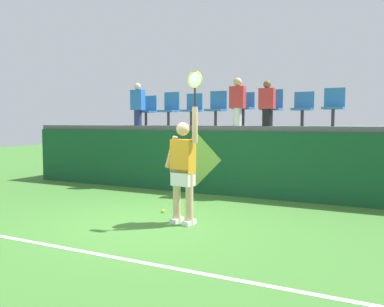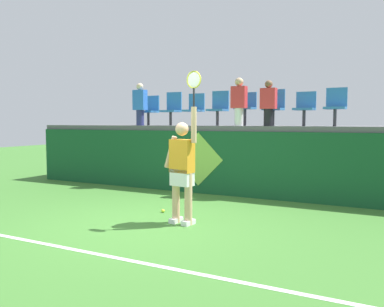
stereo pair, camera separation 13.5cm
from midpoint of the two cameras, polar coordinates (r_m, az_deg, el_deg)
name	(u,v)px [view 2 (the right image)]	position (r m, az deg, el deg)	size (l,w,h in m)	color
ground_plane	(150,224)	(6.87, -5.44, -9.87)	(40.00, 40.00, 0.00)	#3D752D
court_back_wall	(223,163)	(9.42, 4.78, -1.35)	(11.24, 0.20, 1.49)	#144C28
spectator_platform	(243,128)	(10.57, 7.51, 3.62)	(11.24, 2.66, 0.12)	#56565B
court_baseline_stripe	(82,251)	(5.64, -14.65, -13.18)	(10.11, 0.08, 0.01)	white
tennis_player	(182,167)	(6.68, -0.80, -1.93)	(0.75, 0.31, 2.51)	white
tennis_ball	(163,211)	(7.67, -3.61, -8.08)	(0.07, 0.07, 0.07)	#D1E533
water_bottle	(265,120)	(9.21, 10.73, 4.61)	(0.08, 0.08, 0.25)	white
stadium_chair_0	(150,109)	(11.03, -5.62, 6.27)	(0.44, 0.42, 0.80)	#38383D
stadium_chair_1	(172,107)	(10.67, -2.46, 6.51)	(0.44, 0.42, 0.88)	#38383D
stadium_chair_2	(195,108)	(10.34, 0.76, 6.47)	(0.44, 0.42, 0.82)	#38383D
stadium_chair_3	(219,107)	(10.06, 4.19, 6.62)	(0.44, 0.42, 0.86)	#38383D
stadium_chair_4	(246,106)	(9.79, 8.03, 6.64)	(0.44, 0.42, 0.80)	#38383D
stadium_chair_5	(274,106)	(9.59, 11.92, 6.62)	(0.44, 0.42, 0.85)	#38383D
stadium_chair_6	(305,107)	(9.41, 16.05, 6.40)	(0.44, 0.42, 0.77)	#38383D
stadium_chair_7	(336,105)	(9.31, 20.03, 6.50)	(0.44, 0.42, 0.84)	#38383D
spectator_0	(268,103)	(9.16, 11.16, 7.05)	(0.34, 0.20, 1.01)	black
spectator_1	(239,101)	(9.36, 7.07, 7.39)	(0.34, 0.20, 1.10)	white
spectator_2	(140,104)	(10.65, -6.99, 6.99)	(0.34, 0.20, 1.10)	navy
wall_signage_mount	(198,193)	(9.67, 1.29, -5.62)	(1.27, 0.01, 1.45)	#144C28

